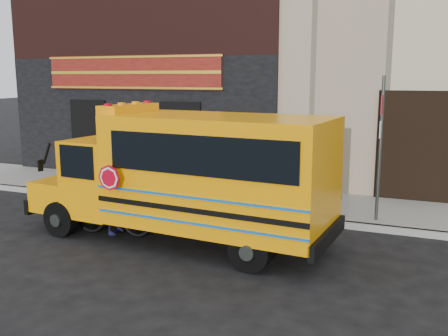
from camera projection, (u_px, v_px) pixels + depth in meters
ground at (201, 248)px, 10.37m from camera, size 120.00×120.00×0.00m
curb at (244, 214)px, 12.72m from camera, size 40.00×0.20×0.15m
sidewalk at (262, 200)px, 14.08m from camera, size 40.00×3.00×0.15m
building at (315, 6)px, 18.78m from camera, size 20.00×10.70×12.00m
school_bus at (192, 173)px, 10.50m from camera, size 7.04×2.65×2.92m
sign_pole at (380, 146)px, 11.58m from camera, size 0.08×0.31×3.54m
bicycle at (113, 211)px, 11.12m from camera, size 1.92×0.73×1.13m
cyclist at (114, 196)px, 11.10m from camera, size 0.50×0.70×1.80m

